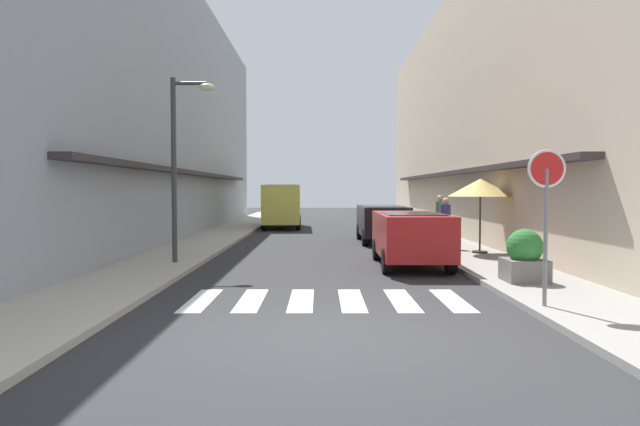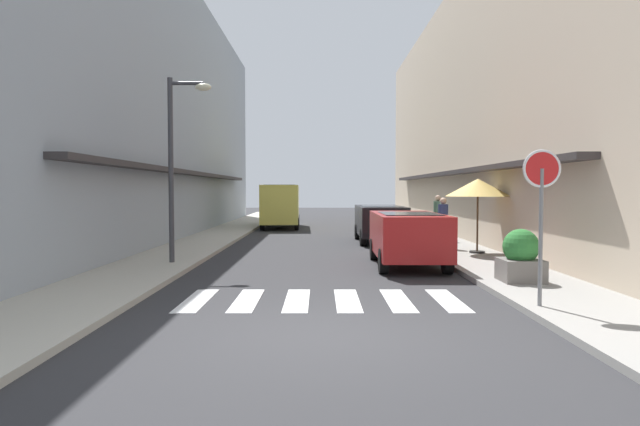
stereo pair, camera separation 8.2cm
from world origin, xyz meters
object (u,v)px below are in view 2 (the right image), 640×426
at_px(parked_car_mid, 381,219).
at_px(pedestrian_walking_near, 444,222).
at_px(parked_car_near, 409,233).
at_px(street_lamp, 179,149).
at_px(delivery_van, 282,202).
at_px(pedestrian_walking_far, 439,216).
at_px(cafe_umbrella, 479,188).
at_px(round_street_sign, 543,186).
at_px(planter_corner, 522,257).

height_order(parked_car_mid, pedestrian_walking_near, pedestrian_walking_near).
bearing_deg(parked_car_near, street_lamp, 179.78).
height_order(parked_car_near, street_lamp, street_lamp).
distance_m(delivery_van, pedestrian_walking_far, 11.08).
height_order(street_lamp, cafe_umbrella, street_lamp).
bearing_deg(street_lamp, round_street_sign, -36.80).
distance_m(delivery_van, pedestrian_walking_near, 13.24).
distance_m(parked_car_mid, street_lamp, 9.57).
relative_size(delivery_van, pedestrian_walking_near, 3.19).
distance_m(street_lamp, planter_corner, 9.15).
xyz_separation_m(delivery_van, cafe_umbrella, (7.09, -13.07, 0.75)).
relative_size(pedestrian_walking_near, pedestrian_walking_far, 0.97).
height_order(street_lamp, pedestrian_walking_far, street_lamp).
bearing_deg(parked_car_mid, pedestrian_walking_far, -8.98).
xyz_separation_m(round_street_sign, pedestrian_walking_near, (0.44, 9.36, -1.13)).
distance_m(parked_car_near, planter_corner, 3.71).
distance_m(round_street_sign, cafe_umbrella, 7.99).
bearing_deg(cafe_umbrella, pedestrian_walking_near, 117.19).
xyz_separation_m(parked_car_mid, delivery_van, (-4.56, 8.41, 0.48)).
distance_m(cafe_umbrella, planter_corner, 5.62).
bearing_deg(pedestrian_walking_far, parked_car_near, -144.09).
relative_size(street_lamp, cafe_umbrella, 2.15).
distance_m(parked_car_near, delivery_van, 15.98).
xyz_separation_m(parked_car_near, parked_car_mid, (0.00, 6.90, 0.00)).
bearing_deg(planter_corner, pedestrian_walking_far, 88.34).
bearing_deg(delivery_van, cafe_umbrella, -61.51).
distance_m(planter_corner, pedestrian_walking_far, 9.70).
relative_size(delivery_van, round_street_sign, 2.05).
bearing_deg(parked_car_near, parked_car_mid, 90.00).
xyz_separation_m(planter_corner, pedestrian_walking_far, (0.28, 9.69, 0.41)).
distance_m(parked_car_mid, round_street_sign, 12.69).
bearing_deg(pedestrian_walking_far, round_street_sign, -129.42).
bearing_deg(round_street_sign, parked_car_near, 103.42).
bearing_deg(parked_car_mid, pedestrian_walking_near, -60.81).
distance_m(round_street_sign, planter_corner, 3.00).
relative_size(parked_car_near, round_street_sign, 1.58).
xyz_separation_m(street_lamp, planter_corner, (8.19, -3.17, -2.56)).
height_order(delivery_van, cafe_umbrella, cafe_umbrella).
height_order(planter_corner, pedestrian_walking_far, pedestrian_walking_far).
distance_m(parked_car_mid, cafe_umbrella, 5.45).
bearing_deg(street_lamp, pedestrian_walking_far, 37.58).
height_order(delivery_van, round_street_sign, round_street_sign).
bearing_deg(parked_car_mid, round_street_sign, -83.86).
distance_m(round_street_sign, street_lamp, 9.55).
bearing_deg(pedestrian_walking_near, pedestrian_walking_far, -169.52).
bearing_deg(pedestrian_walking_far, parked_car_mid, 135.68).
height_order(round_street_sign, cafe_umbrella, round_street_sign).
xyz_separation_m(pedestrian_walking_near, pedestrian_walking_far, (0.43, 2.85, 0.04)).
relative_size(parked_car_mid, pedestrian_walking_far, 2.40).
height_order(parked_car_near, pedestrian_walking_near, pedestrian_walking_near).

